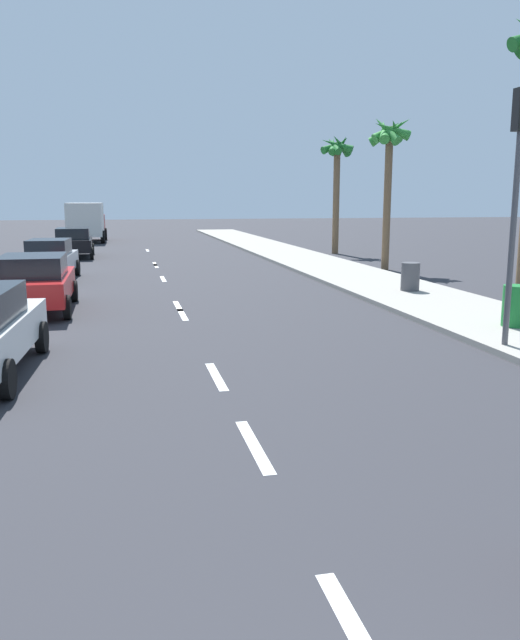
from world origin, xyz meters
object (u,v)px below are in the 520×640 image
object	(u,v)px
palm_tree_distant	(337,160)
parked_car_silver	(50,258)
parked_car_black	(73,242)
traffic_signal	(518,171)
parked_car_red	(34,281)
delivery_truck	(86,221)
trash_bin_near	(515,306)
palm_tree_far	(389,146)
trash_bin_far	(410,277)

from	to	relation	value
palm_tree_distant	parked_car_silver	bearing A→B (deg)	-147.91
parked_car_black	traffic_signal	distance (m)	26.23
parked_car_red	parked_car_silver	distance (m)	7.21
delivery_truck	parked_car_black	bearing A→B (deg)	-89.39
trash_bin_near	parked_car_black	bearing A→B (deg)	117.03
parked_car_black	traffic_signal	size ratio (longest dim) A/B	0.87
palm_tree_far	palm_tree_distant	size ratio (longest dim) A/B	1.00
trash_bin_near	palm_tree_distant	bearing A→B (deg)	82.12
parked_car_silver	traffic_signal	size ratio (longest dim) A/B	0.76
delivery_truck	traffic_signal	distance (m)	38.14
parked_car_silver	trash_bin_far	bearing A→B (deg)	-25.77
parked_car_black	palm_tree_distant	bearing A→B (deg)	-4.29
palm_tree_distant	parked_car_red	bearing A→B (deg)	-131.16
parked_car_silver	delivery_truck	xyz separation A→B (m)	(0.26, 22.55, 0.67)
delivery_truck	palm_tree_far	size ratio (longest dim) A/B	0.94
trash_bin_far	parked_car_red	bearing A→B (deg)	-176.46
palm_tree_far	trash_bin_near	bearing A→B (deg)	-100.36
palm_tree_distant	trash_bin_far	bearing A→B (deg)	-100.12
parked_car_red	traffic_signal	xyz separation A→B (m)	(9.98, -6.99, 2.77)
parked_car_silver	parked_car_black	xyz separation A→B (m)	(0.20, 9.87, 0.01)
parked_car_silver	palm_tree_distant	size ratio (longest dim) A/B	0.59
palm_tree_far	traffic_signal	xyz separation A→B (m)	(-3.74, -14.88, -1.67)
parked_car_black	delivery_truck	xyz separation A→B (m)	(0.07, 12.68, 0.66)
trash_bin_far	palm_tree_distant	bearing A→B (deg)	79.88
parked_car_red	palm_tree_far	bearing A→B (deg)	29.51
parked_car_black	delivery_truck	distance (m)	12.70
parked_car_black	trash_bin_near	bearing A→B (deg)	-64.44
palm_tree_distant	trash_bin_near	size ratio (longest dim) A/B	6.95
parked_car_silver	palm_tree_distant	xyz separation A→B (m)	(14.61, 9.16, 4.36)
palm_tree_far	trash_bin_far	world-z (taller)	palm_tree_far
trash_bin_near	trash_bin_far	distance (m)	6.02
palm_tree_distant	palm_tree_far	bearing A→B (deg)	-93.95
parked_car_black	trash_bin_near	distance (m)	25.12
parked_car_silver	palm_tree_distant	distance (m)	17.79
palm_tree_far	traffic_signal	world-z (taller)	palm_tree_far
palm_tree_distant	traffic_signal	bearing A→B (deg)	-100.50
parked_car_red	trash_bin_near	size ratio (longest dim) A/B	4.65
palm_tree_far	traffic_signal	distance (m)	15.43
delivery_truck	trash_bin_far	distance (m)	31.27
palm_tree_far	trash_bin_far	size ratio (longest dim) A/B	7.39
traffic_signal	trash_bin_near	xyz separation A→B (m)	(1.33, 1.68, -2.99)
parked_car_red	palm_tree_distant	distance (m)	22.17
parked_car_red	parked_car_silver	xyz separation A→B (m)	(-0.30, 7.20, -0.01)
traffic_signal	trash_bin_far	size ratio (longest dim) A/B	5.73
delivery_truck	palm_tree_distant	world-z (taller)	palm_tree_distant
delivery_truck	parked_car_red	bearing A→B (deg)	-89.00
parked_car_red	palm_tree_distant	xyz separation A→B (m)	(14.31, 16.36, 4.36)
trash_bin_far	palm_tree_far	bearing A→B (deg)	72.90
parked_car_red	delivery_truck	bearing A→B (deg)	89.69
traffic_signal	trash_bin_far	bearing A→B (deg)	78.72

